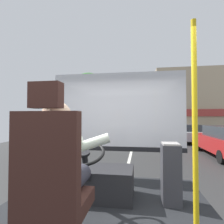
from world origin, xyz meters
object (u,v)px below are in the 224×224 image
(steering_console, at_px, (93,181))
(parked_car_silver, at_px, (186,133))
(fare_box, at_px, (171,173))
(parked_car_charcoal, at_px, (174,127))
(driver_seat, at_px, (52,188))
(bus_driver, at_px, (59,161))
(handrail_pole, at_px, (195,134))

(steering_console, relative_size, parked_car_silver, 0.27)
(fare_box, bearing_deg, parked_car_silver, 75.34)
(parked_car_silver, xyz_separation_m, parked_car_charcoal, (0.09, 5.02, 0.10))
(fare_box, bearing_deg, driver_seat, -131.81)
(bus_driver, xyz_separation_m, parked_car_silver, (3.98, 12.32, -0.75))
(bus_driver, distance_m, handrail_pole, 1.13)
(driver_seat, height_order, parked_car_charcoal, driver_seat)
(handrail_pole, height_order, fare_box, handrail_pole)
(parked_car_charcoal, bearing_deg, parked_car_silver, -90.97)
(parked_car_silver, bearing_deg, driver_seat, -107.77)
(driver_seat, bearing_deg, fare_box, 48.19)
(fare_box, distance_m, parked_car_silver, 11.66)
(handrail_pole, bearing_deg, bus_driver, -169.19)
(driver_seat, xyz_separation_m, parked_car_charcoal, (4.07, 17.45, -0.48))
(bus_driver, relative_size, parked_car_charcoal, 0.19)
(handrail_pole, distance_m, parked_car_silver, 12.49)
(parked_car_silver, bearing_deg, parked_car_charcoal, 89.03)
(parked_car_silver, bearing_deg, bus_driver, -107.91)
(steering_console, distance_m, parked_car_silver, 11.93)
(driver_seat, height_order, handrail_pole, handrail_pole)
(steering_console, bearing_deg, parked_car_charcoal, 75.97)
(parked_car_silver, bearing_deg, fare_box, -104.66)
(handrail_pole, distance_m, fare_box, 1.02)
(driver_seat, bearing_deg, parked_car_charcoal, 76.88)
(handrail_pole, distance_m, parked_car_charcoal, 17.41)
(handrail_pole, height_order, parked_car_silver, handrail_pole)
(steering_console, height_order, handrail_pole, handrail_pole)
(driver_seat, relative_size, parked_car_silver, 0.32)
(handrail_pole, height_order, parked_car_charcoal, handrail_pole)
(parked_car_silver, height_order, parked_car_charcoal, parked_car_charcoal)
(bus_driver, distance_m, fare_box, 1.51)
(steering_console, xyz_separation_m, parked_car_silver, (3.98, 11.25, -0.22))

